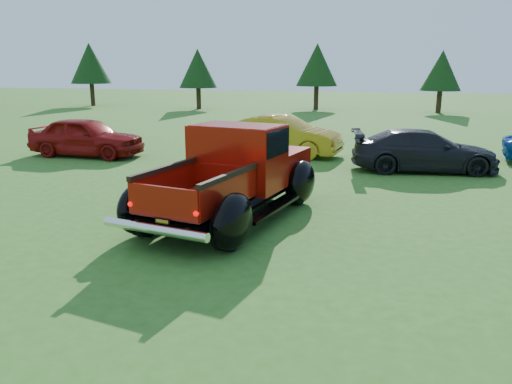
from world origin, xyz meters
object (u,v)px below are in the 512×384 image
object	(u,v)px
tree_mid_left	(317,65)
pickup_truck	(238,172)
tree_far_west	(90,63)
show_car_red	(86,137)
show_car_grey	(424,151)
tree_mid_right	(442,71)
show_car_yellow	(281,136)
tree_west	(198,69)

from	to	relation	value
tree_mid_left	pickup_truck	bearing A→B (deg)	-85.88
tree_far_west	pickup_truck	bearing A→B (deg)	-53.00
pickup_truck	show_car_red	bearing A→B (deg)	153.75
pickup_truck	show_car_grey	world-z (taller)	pickup_truck
tree_mid_right	pickup_truck	distance (m)	28.90
show_car_red	pickup_truck	bearing A→B (deg)	-126.40
show_car_yellow	tree_west	bearing A→B (deg)	36.62
tree_mid_left	tree_mid_right	bearing A→B (deg)	-6.34
tree_west	tree_mid_left	xyz separation A→B (m)	(9.00, 2.00, 0.27)
pickup_truck	show_car_red	xyz separation A→B (m)	(-7.59, 5.85, -0.23)
pickup_truck	show_car_yellow	world-z (taller)	pickup_truck
tree_west	show_car_grey	size ratio (longest dim) A/B	1.01
tree_far_west	tree_mid_right	bearing A→B (deg)	-0.00
pickup_truck	show_car_yellow	distance (m)	7.88
tree_west	show_car_red	world-z (taller)	tree_west
show_car_red	tree_mid_left	bearing A→B (deg)	-12.14
tree_west	tree_mid_right	world-z (taller)	tree_west
show_car_yellow	tree_mid_left	bearing A→B (deg)	11.92
tree_mid_left	show_car_red	bearing A→B (deg)	-103.37
tree_west	show_car_red	bearing A→B (deg)	-80.60
tree_far_west	show_car_grey	world-z (taller)	tree_far_west
tree_west	show_car_red	xyz separation A→B (m)	(3.50, -21.14, -2.38)
tree_mid_left	show_car_yellow	size ratio (longest dim) A/B	1.12
tree_far_west	show_car_yellow	xyz separation A→B (m)	(20.50, -20.14, -2.78)
pickup_truck	show_car_yellow	xyz separation A→B (m)	(-0.59, 7.85, -0.22)
show_car_red	tree_west	bearing A→B (deg)	10.63
tree_far_west	tree_mid_right	world-z (taller)	tree_far_west
tree_mid_left	tree_far_west	bearing A→B (deg)	-176.99
tree_mid_right	tree_mid_left	bearing A→B (deg)	173.66
tree_mid_right	pickup_truck	bearing A→B (deg)	-103.87
tree_far_west	tree_mid_right	size ratio (longest dim) A/B	1.18
tree_mid_right	show_car_red	size ratio (longest dim) A/B	1.03
show_car_red	show_car_yellow	world-z (taller)	show_car_yellow
tree_far_west	show_car_yellow	size ratio (longest dim) A/B	1.16
tree_mid_right	show_car_red	distance (m)	26.56
tree_mid_right	show_car_yellow	xyz separation A→B (m)	(-7.50, -20.14, -2.23)
tree_mid_left	show_car_yellow	distance (m)	21.35
tree_west	pickup_truck	distance (m)	29.26
tree_far_west	tree_west	distance (m)	10.06
show_car_yellow	pickup_truck	bearing A→B (deg)	-167.85
pickup_truck	show_car_red	world-z (taller)	pickup_truck
tree_far_west	tree_mid_left	world-z (taller)	tree_far_west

